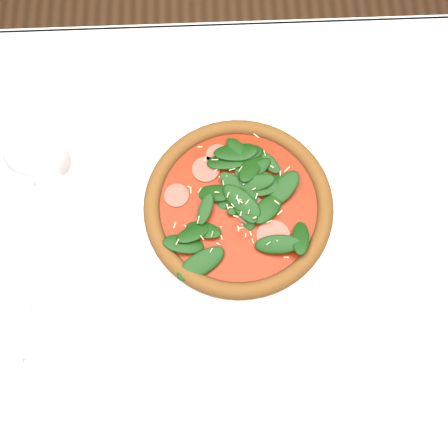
{
  "coord_description": "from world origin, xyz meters",
  "views": [
    {
      "loc": [
        0.0,
        -0.24,
        1.51
      ],
      "look_at": [
        0.01,
        0.0,
        0.77
      ],
      "focal_mm": 40.0,
      "sensor_mm": 36.0,
      "label": 1
    }
  ],
  "objects_px": {
    "pizza": "(238,204)",
    "napkin": "(23,337)",
    "wine_glass": "(40,159)",
    "plate": "(238,209)"
  },
  "relations": [
    {
      "from": "pizza",
      "to": "napkin",
      "type": "xyz_separation_m",
      "value": [
        -0.33,
        -0.19,
        -0.02
      ]
    },
    {
      "from": "wine_glass",
      "to": "napkin",
      "type": "bearing_deg",
      "value": -105.97
    },
    {
      "from": "napkin",
      "to": "wine_glass",
      "type": "bearing_deg",
      "value": 74.03
    },
    {
      "from": "plate",
      "to": "wine_glass",
      "type": "distance_m",
      "value": 0.31
    },
    {
      "from": "plate",
      "to": "pizza",
      "type": "height_order",
      "value": "pizza"
    },
    {
      "from": "plate",
      "to": "wine_glass",
      "type": "height_order",
      "value": "wine_glass"
    },
    {
      "from": "pizza",
      "to": "wine_glass",
      "type": "relative_size",
      "value": 1.59
    },
    {
      "from": "plate",
      "to": "wine_glass",
      "type": "relative_size",
      "value": 1.58
    },
    {
      "from": "plate",
      "to": "napkin",
      "type": "distance_m",
      "value": 0.38
    },
    {
      "from": "pizza",
      "to": "wine_glass",
      "type": "distance_m",
      "value": 0.3
    }
  ]
}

